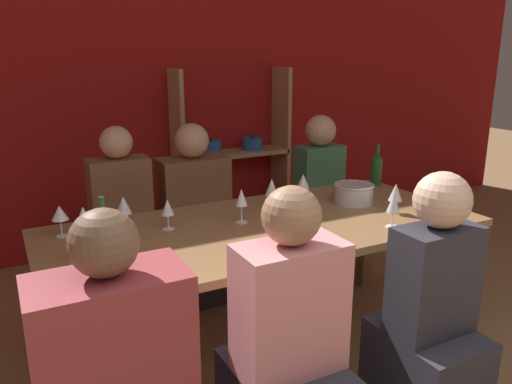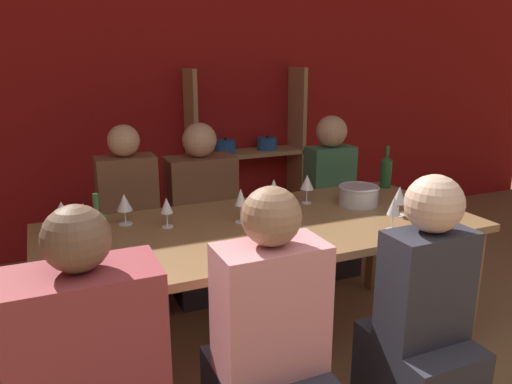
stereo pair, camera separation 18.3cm
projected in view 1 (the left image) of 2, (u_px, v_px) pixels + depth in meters
wall_back_red at (134, 88)px, 4.08m from camera, size 8.80×0.06×2.70m
shelf_unit at (232, 182)px, 4.48m from camera, size 1.04×0.30×1.51m
dining_table at (265, 239)px, 2.64m from camera, size 2.27×1.00×0.76m
mixing_bowl at (354, 193)px, 2.98m from camera, size 0.24×0.24×0.11m
wine_bottle_green at (105, 237)px, 2.11m from camera, size 0.08×0.08×0.29m
wine_bottle_dark at (377, 169)px, 3.37m from camera, size 0.07×0.07×0.28m
wine_glass_white_a at (394, 204)px, 2.53m from camera, size 0.07×0.07×0.18m
wine_glass_red_a at (303, 182)px, 2.97m from camera, size 0.08×0.08×0.17m
wine_glass_white_b at (83, 216)px, 2.39m from camera, size 0.07×0.07×0.16m
wine_glass_empty_a at (123, 206)px, 2.54m from camera, size 0.08×0.08×0.17m
wine_glass_red_b at (272, 188)px, 2.83m from camera, size 0.07×0.07×0.18m
wine_glass_white_c at (241, 199)px, 2.61m from camera, size 0.06×0.06×0.18m
wine_glass_red_c at (396, 193)px, 2.78m from camera, size 0.08×0.08×0.17m
wine_glass_red_d at (60, 214)px, 2.41m from camera, size 0.08×0.08×0.16m
wine_glass_empty_b at (74, 235)px, 2.12m from camera, size 0.07×0.07×0.16m
wine_glass_red_e at (168, 208)px, 2.51m from camera, size 0.06×0.06×0.16m
person_near_a at (428, 337)px, 2.13m from camera, size 0.36×0.45×1.18m
person_far_a at (124, 246)px, 3.16m from camera, size 0.36×0.45×1.21m
person_near_b at (288, 381)px, 1.86m from camera, size 0.39×0.49×1.20m
person_far_b at (318, 211)px, 3.82m from camera, size 0.35×0.44×1.19m
person_far_c at (195, 234)px, 3.43m from camera, size 0.46×0.57×1.19m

